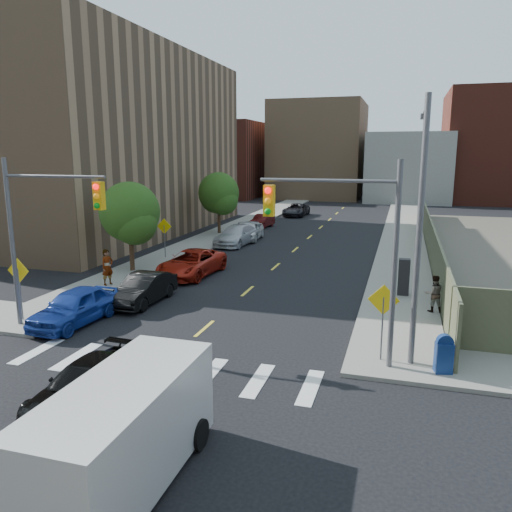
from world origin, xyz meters
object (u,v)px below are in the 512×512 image
Objects in this scene: parked_car_maroon at (262,221)px; parked_car_blue at (75,307)px; black_sedan at (87,385)px; mailbox at (444,354)px; parked_car_red at (192,263)px; parked_car_white at (249,231)px; payphone at (404,277)px; parked_car_grey at (296,210)px; parked_car_silver at (236,235)px; pedestrian_west at (107,267)px; pedestrian_east at (434,294)px; parked_car_black at (144,289)px; cargo_van at (127,428)px.

parked_car_blue is at bearing -84.17° from parked_car_maroon.
black_sedan is 11.15m from mailbox.
parked_car_white is at bearing 95.52° from parked_car_red.
payphone is (-1.32, 9.08, 0.29)m from mailbox.
parked_car_grey is 3.90× the size of mailbox.
mailbox is at bearing -50.02° from parked_car_silver.
parked_car_maroon is at bearing 14.30° from pedestrian_west.
parked_car_silver is 19.90m from pedestrian_east.
payphone is 0.95× the size of pedestrian_west.
parked_car_white is at bearing 9.28° from pedestrian_west.
parked_car_silver reaches higher than parked_car_black.
parked_car_grey is at bearing 91.16° from parked_car_black.
parked_car_white is (0.89, 22.16, 0.01)m from parked_car_blue.
parked_car_red is 29.75m from parked_car_grey.
black_sedan is (4.70, -35.13, 0.00)m from parked_car_maroon.
mailbox is (13.40, -4.53, 0.06)m from parked_car_black.
pedestrian_east reaches higher than parked_car_grey.
pedestrian_west is at bearing 113.06° from parked_car_blue.
cargo_van reaches higher than parked_car_black.
pedestrian_west is at bearing -11.17° from pedestrian_east.
cargo_van is at bearing -126.63° from pedestrian_west.
parked_car_white is at bearing 129.73° from payphone.
parked_car_silver is 14.34m from pedestrian_west.
parked_car_red is at bearing -80.42° from parked_car_silver.
parked_car_black is 2.36× the size of payphone.
parked_car_silver is (-0.71, 16.14, 0.05)m from parked_car_black.
parked_car_white is 21.53m from pedestrian_east.
parked_car_grey is 2.76× the size of payphone.
pedestrian_east is (10.00, 11.58, 0.35)m from black_sedan.
payphone reaches higher than parked_car_black.
parked_car_blue is 3.47× the size of mailbox.
black_sedan is 4.00m from cargo_van.
parked_car_grey reaches higher than black_sedan.
parked_car_maroon is at bearing -69.46° from pedestrian_east.
parked_car_black is 12.92m from payphone.
parked_car_maroon is at bearing 97.41° from parked_car_red.
parked_car_maroon is 2.31× the size of pedestrian_east.
parked_car_silver is at bearing 91.67° from parked_car_blue.
parked_car_black reaches higher than black_sedan.
parked_car_silver is 19.37m from parked_car_grey.
pedestrian_west is (-9.63, 14.15, -0.16)m from cargo_van.
pedestrian_west reaches higher than parked_car_white.
parked_car_blue is 0.89× the size of parked_car_grey.
parked_car_maroon is (-0.89, 7.04, -0.15)m from parked_car_white.
mailbox is (14.70, -30.20, 0.15)m from parked_car_maroon.
parked_car_grey is (0.41, 16.87, -0.08)m from parked_car_white.
parked_car_grey is at bearing 109.45° from payphone.
payphone reaches higher than black_sedan.
parked_car_grey is 45.08m from black_sedan.
parked_car_blue is 14.73m from mailbox.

